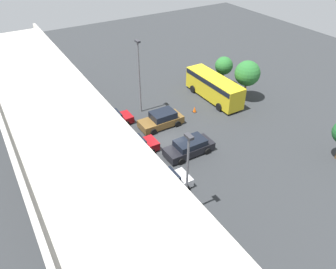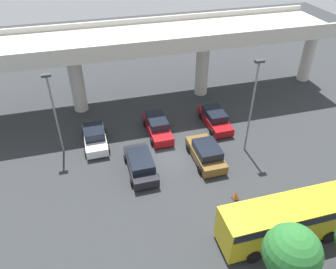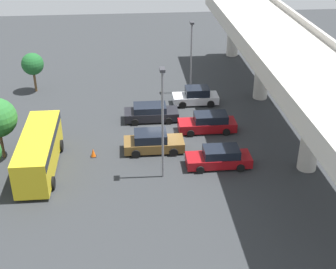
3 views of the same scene
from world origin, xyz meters
name	(u,v)px [view 1 (image 1 of 3)]	position (x,y,z in m)	size (l,w,h in m)	color
ground_plane	(168,142)	(0.00, 0.00, 0.00)	(84.30, 84.30, 0.00)	#2D3033
highway_overpass	(52,117)	(0.00, 10.18, 6.26)	(40.73, 7.11, 7.79)	#BCB7AD
parked_car_0	(165,184)	(-5.70, 3.66, 0.77)	(2.10, 4.31, 1.66)	silver
parked_car_1	(189,147)	(-2.56, -0.84, 0.72)	(2.20, 4.76, 1.48)	black
parked_car_2	(132,148)	(0.00, 3.87, 0.77)	(2.04, 4.87, 1.62)	maroon
parked_car_3	(162,120)	(2.90, -1.00, 0.77)	(2.25, 4.69, 1.64)	brown
parked_car_4	(109,121)	(5.63, 3.76, 0.71)	(2.06, 4.82, 1.51)	maroon
shuttle_bus	(214,86)	(4.88, -9.41, 1.67)	(8.45, 2.63, 2.80)	gold
lamp_post_near_aisle	(188,170)	(-8.49, 3.50, 4.28)	(0.70, 0.35, 7.21)	slate
lamp_post_mid_lot	(139,72)	(6.70, -0.52, 4.82)	(0.70, 0.35, 8.25)	slate
tree_front_centre	(247,73)	(2.85, -12.54, 3.36)	(2.96, 2.96, 4.85)	brown
tree_front_far_right	(224,66)	(7.00, -12.50, 2.80)	(2.25, 2.25, 3.95)	brown
traffic_cone	(195,109)	(3.42, -5.65, 0.33)	(0.44, 0.44, 0.70)	black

